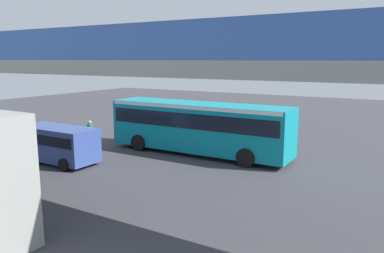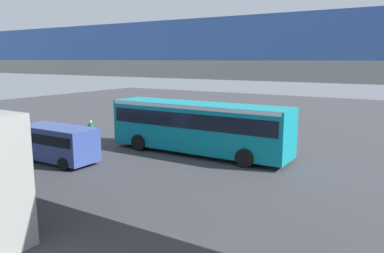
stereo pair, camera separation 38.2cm
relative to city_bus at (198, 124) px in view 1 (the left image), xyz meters
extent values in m
plane|color=#38383D|center=(0.45, -0.59, -1.88)|extent=(80.00, 80.00, 0.00)
cube|color=#0C8493|center=(-0.01, 0.00, -0.17)|extent=(11.50, 2.55, 2.86)
cube|color=black|center=(-0.01, 0.00, 0.35)|extent=(11.04, 2.59, 0.90)
cube|color=white|center=(-0.01, 0.00, 1.15)|extent=(11.27, 2.58, 0.20)
cube|color=black|center=(5.76, 0.00, 0.18)|extent=(0.04, 2.24, 1.20)
cylinder|color=black|center=(3.67, 1.27, -1.36)|extent=(1.04, 0.30, 1.04)
cylinder|color=black|center=(3.67, -1.27, -1.36)|extent=(1.04, 0.30, 1.04)
cylinder|color=black|center=(-3.69, 1.27, -1.36)|extent=(1.04, 0.30, 1.04)
cylinder|color=black|center=(-3.69, -1.27, -1.36)|extent=(1.04, 0.30, 1.04)
cube|color=#33478C|center=(5.81, 5.81, -0.77)|extent=(4.80, 1.95, 1.86)
cube|color=black|center=(5.81, 5.81, -0.41)|extent=(4.42, 1.98, 0.56)
cylinder|color=black|center=(7.40, 6.78, -1.54)|extent=(0.68, 0.22, 0.68)
cylinder|color=black|center=(7.40, 4.83, -1.54)|extent=(0.68, 0.22, 0.68)
cylinder|color=black|center=(4.23, 6.78, -1.54)|extent=(0.68, 0.22, 0.68)
cylinder|color=black|center=(4.23, 4.83, -1.54)|extent=(0.68, 0.22, 0.68)
torus|color=black|center=(14.11, 3.38, -1.52)|extent=(0.72, 0.06, 0.72)
torus|color=black|center=(13.06, 3.38, -1.52)|extent=(0.72, 0.06, 0.72)
cube|color=orange|center=(13.58, 3.38, -1.34)|extent=(0.89, 0.04, 0.04)
cylinder|color=orange|center=(13.39, 3.38, -1.14)|extent=(0.03, 0.03, 0.40)
cube|color=black|center=(13.39, 3.38, -0.94)|extent=(0.20, 0.08, 0.04)
cylinder|color=orange|center=(13.98, 3.38, -0.97)|extent=(0.02, 0.44, 0.02)
torus|color=black|center=(12.51, 2.36, -1.52)|extent=(0.72, 0.06, 0.72)
torus|color=black|center=(11.46, 2.36, -1.52)|extent=(0.72, 0.06, 0.72)
cube|color=black|center=(11.99, 2.36, -1.34)|extent=(0.89, 0.04, 0.04)
cylinder|color=black|center=(11.80, 2.36, -1.14)|extent=(0.03, 0.03, 0.40)
cube|color=black|center=(11.80, 2.36, -0.94)|extent=(0.20, 0.08, 0.04)
cylinder|color=black|center=(12.39, 2.36, -0.97)|extent=(0.02, 0.44, 0.02)
cylinder|color=#2D2D38|center=(7.09, 2.09, -1.46)|extent=(0.32, 0.32, 0.85)
cylinder|color=#19724C|center=(7.09, 2.09, -0.68)|extent=(0.38, 0.38, 0.70)
sphere|color=tan|center=(7.09, 2.09, -0.20)|extent=(0.22, 0.22, 0.22)
cube|color=silver|center=(-3.55, -3.49, -1.88)|extent=(2.00, 0.20, 0.01)
cube|color=silver|center=(0.45, -3.49, -1.88)|extent=(2.00, 0.20, 0.01)
cube|color=silver|center=(4.45, -3.49, -1.88)|extent=(2.00, 0.20, 0.01)
cube|color=gray|center=(0.45, 9.38, 3.61)|extent=(30.27, 2.60, 0.50)
cube|color=#3359A5|center=(0.45, 8.13, 4.41)|extent=(30.27, 0.08, 1.10)
cube|color=#3359A5|center=(0.45, 10.63, 4.41)|extent=(30.27, 0.08, 1.10)
camera|label=1|loc=(-11.21, 19.66, 3.89)|focal=35.05mm
camera|label=2|loc=(-11.53, 19.46, 3.89)|focal=35.05mm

